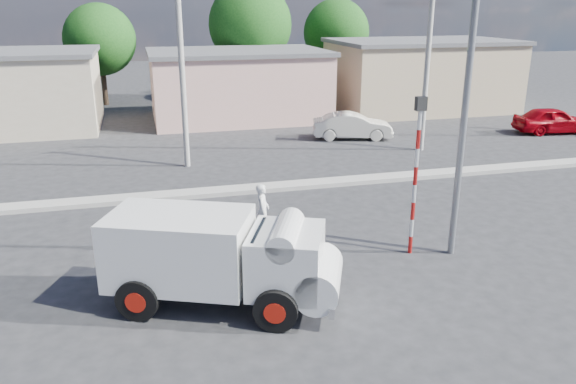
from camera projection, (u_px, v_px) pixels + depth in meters
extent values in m
plane|color=#28282A|center=(317.00, 292.00, 13.53)|extent=(120.00, 120.00, 0.00)
cube|color=#99968E|center=(252.00, 189.00, 20.84)|extent=(40.00, 0.80, 0.16)
cylinder|color=black|center=(138.00, 300.00, 12.24)|extent=(0.99, 0.63, 0.96)
cylinder|color=red|center=(138.00, 300.00, 12.24)|extent=(0.56, 0.47, 0.47)
cylinder|color=black|center=(167.00, 263.00, 13.95)|extent=(0.99, 0.63, 0.96)
cylinder|color=red|center=(167.00, 263.00, 13.95)|extent=(0.56, 0.47, 0.47)
cylinder|color=black|center=(276.00, 310.00, 11.82)|extent=(0.99, 0.63, 0.96)
cylinder|color=red|center=(276.00, 310.00, 11.82)|extent=(0.56, 0.47, 0.47)
cylinder|color=black|center=(288.00, 271.00, 13.54)|extent=(0.99, 0.63, 0.96)
cylinder|color=red|center=(288.00, 271.00, 13.54)|extent=(0.56, 0.47, 0.47)
cube|color=black|center=(215.00, 282.00, 12.87)|extent=(4.14, 2.62, 0.16)
cube|color=white|center=(180.00, 248.00, 12.72)|extent=(3.64, 3.00, 1.61)
cube|color=white|center=(286.00, 260.00, 12.43)|extent=(2.15, 2.26, 1.35)
cylinder|color=white|center=(319.00, 278.00, 12.46)|extent=(1.58, 2.02, 0.96)
cylinder|color=white|center=(286.00, 234.00, 12.24)|extent=(1.26, 1.88, 0.61)
cube|color=silver|center=(334.00, 293.00, 12.52)|extent=(0.85, 1.77, 0.24)
cube|color=black|center=(259.00, 242.00, 12.39)|extent=(0.65, 1.39, 0.61)
imported|color=black|center=(263.00, 232.00, 15.99)|extent=(1.75, 1.04, 0.87)
imported|color=white|center=(263.00, 221.00, 15.88)|extent=(0.52, 0.65, 1.56)
imported|color=silver|center=(352.00, 126.00, 28.72)|extent=(4.25, 2.41, 1.33)
imported|color=#A0010B|center=(553.00, 120.00, 30.01)|extent=(4.26, 2.17, 1.39)
cylinder|color=red|center=(410.00, 244.00, 15.61)|extent=(0.11, 0.11, 0.50)
cylinder|color=white|center=(412.00, 228.00, 15.45)|extent=(0.11, 0.11, 0.50)
cylinder|color=red|center=(413.00, 211.00, 15.29)|extent=(0.11, 0.11, 0.50)
cylinder|color=white|center=(414.00, 193.00, 15.13)|extent=(0.11, 0.11, 0.50)
cylinder|color=red|center=(415.00, 176.00, 14.97)|extent=(0.11, 0.11, 0.50)
cylinder|color=white|center=(417.00, 158.00, 14.81)|extent=(0.11, 0.11, 0.50)
cylinder|color=red|center=(418.00, 139.00, 14.65)|extent=(0.11, 0.11, 0.50)
cylinder|color=white|center=(420.00, 120.00, 14.49)|extent=(0.11, 0.11, 0.50)
cube|color=black|center=(421.00, 104.00, 14.35)|extent=(0.28, 0.18, 0.36)
cylinder|color=slate|center=(467.00, 91.00, 14.24)|extent=(0.18, 0.18, 9.00)
cube|color=#DBA997|center=(238.00, 86.00, 33.57)|extent=(10.00, 7.00, 3.80)
cube|color=#59595B|center=(237.00, 52.00, 32.92)|extent=(10.30, 7.30, 0.24)
cube|color=tan|center=(420.00, 77.00, 36.42)|extent=(11.00, 7.00, 4.20)
cube|color=#59595B|center=(423.00, 41.00, 35.71)|extent=(11.30, 7.30, 0.24)
cylinder|color=#38281E|center=(104.00, 79.00, 38.09)|extent=(0.36, 0.36, 3.47)
sphere|color=#26621D|center=(100.00, 40.00, 37.26)|extent=(4.71, 4.71, 4.71)
cylinder|color=#38281E|center=(251.00, 71.00, 39.49)|extent=(0.36, 0.36, 4.20)
sphere|color=#26621D|center=(250.00, 24.00, 38.48)|extent=(5.70, 5.70, 5.70)
cylinder|color=#38281E|center=(335.00, 69.00, 43.11)|extent=(0.36, 0.36, 3.64)
sphere|color=#26621D|center=(336.00, 32.00, 42.24)|extent=(4.94, 4.94, 4.94)
cylinder|color=#99968E|center=(182.00, 71.00, 22.77)|extent=(0.24, 0.24, 8.00)
cylinder|color=#99968E|center=(427.00, 64.00, 25.44)|extent=(0.24, 0.24, 8.00)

